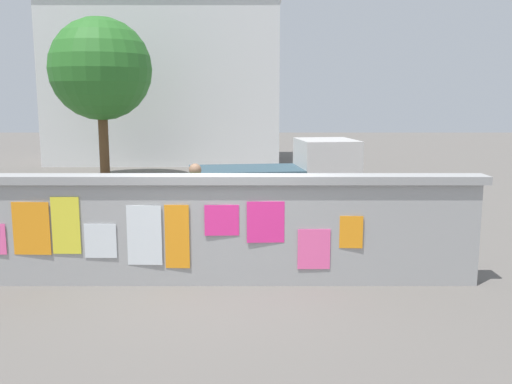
{
  "coord_description": "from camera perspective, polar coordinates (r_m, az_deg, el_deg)",
  "views": [
    {
      "loc": [
        0.5,
        -8.08,
        2.73
      ],
      "look_at": [
        0.46,
        2.55,
        0.96
      ],
      "focal_mm": 39.34,
      "sensor_mm": 36.0,
      "label": 1
    }
  ],
  "objects": [
    {
      "name": "building_background",
      "position": [
        25.11,
        -8.89,
        11.58
      ],
      "size": [
        9.93,
        4.81,
        7.38
      ],
      "color": "silver",
      "rests_on": "ground"
    },
    {
      "name": "poster_wall",
      "position": [
        8.31,
        -3.3,
        -3.7
      ],
      "size": [
        7.72,
        0.42,
        1.63
      ],
      "color": "#9C9C9C",
      "rests_on": "ground"
    },
    {
      "name": "person_walking",
      "position": [
        9.89,
        -5.97,
        -0.74
      ],
      "size": [
        0.41,
        0.41,
        1.62
      ],
      "color": "#D83F72",
      "rests_on": "ground"
    },
    {
      "name": "auto_rickshaw_truck",
      "position": [
        12.31,
        2.82,
        0.9
      ],
      "size": [
        3.77,
        1.96,
        1.85
      ],
      "color": "black",
      "rests_on": "ground"
    },
    {
      "name": "bicycle_near",
      "position": [
        10.18,
        13.68,
        -4.25
      ],
      "size": [
        1.71,
        0.44,
        0.95
      ],
      "color": "black",
      "rests_on": "ground"
    },
    {
      "name": "tree_roadside",
      "position": [
        19.98,
        -15.33,
        11.92
      ],
      "size": [
        3.44,
        3.44,
        5.44
      ],
      "color": "brown",
      "rests_on": "ground"
    },
    {
      "name": "ground",
      "position": [
        16.31,
        -1.56,
        -0.18
      ],
      "size": [
        60.0,
        60.0,
        0.0
      ],
      "primitive_type": "plane",
      "color": "#605B56"
    },
    {
      "name": "motorcycle",
      "position": [
        12.82,
        -14.17,
        -1.01
      ],
      "size": [
        1.9,
        0.56,
        0.87
      ],
      "color": "black",
      "rests_on": "ground"
    },
    {
      "name": "bicycle_far",
      "position": [
        10.74,
        -16.46,
        -3.65
      ],
      "size": [
        1.67,
        0.54,
        0.95
      ],
      "color": "black",
      "rests_on": "ground"
    }
  ]
}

